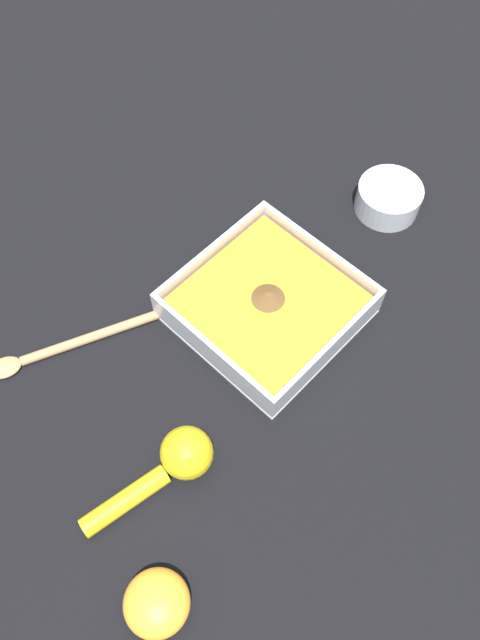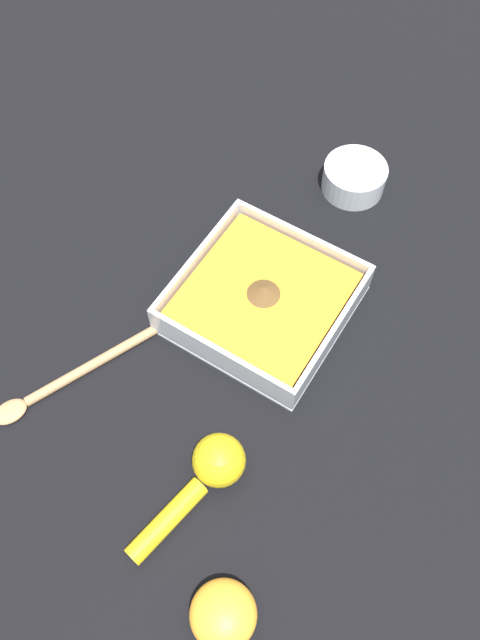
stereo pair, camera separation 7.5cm
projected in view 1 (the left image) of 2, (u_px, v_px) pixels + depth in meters
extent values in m
plane|color=black|center=(293.00, 308.00, 0.79)|extent=(4.00, 4.00, 0.00)
cube|color=silver|center=(267.00, 312.00, 0.78)|extent=(0.20, 0.20, 0.01)
cube|color=silver|center=(212.00, 257.00, 0.79)|extent=(0.20, 0.01, 0.04)
cube|color=silver|center=(329.00, 351.00, 0.73)|extent=(0.20, 0.01, 0.04)
cube|color=silver|center=(319.00, 255.00, 0.79)|extent=(0.01, 0.19, 0.04)
cube|color=silver|center=(212.00, 353.00, 0.73)|extent=(0.01, 0.19, 0.04)
cube|color=orange|center=(268.00, 305.00, 0.77)|extent=(0.18, 0.18, 0.03)
cone|color=brown|center=(268.00, 295.00, 0.75)|extent=(0.04, 0.04, 0.02)
cylinder|color=silver|center=(388.00, 198.00, 0.85)|extent=(0.09, 0.09, 0.04)
cylinder|color=brown|center=(388.00, 201.00, 0.86)|extent=(0.08, 0.08, 0.02)
sphere|color=yellow|center=(187.00, 453.00, 0.67)|extent=(0.06, 0.06, 0.06)
cylinder|color=yellow|center=(125.00, 501.00, 0.66)|extent=(0.10, 0.04, 0.02)
ellipsoid|color=orange|center=(157.00, 603.00, 0.61)|extent=(0.07, 0.07, 0.04)
ellipsoid|color=tan|center=(5.00, 368.00, 0.74)|extent=(0.05, 0.04, 0.01)
cylinder|color=tan|center=(94.00, 336.00, 0.76)|extent=(0.17, 0.08, 0.01)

